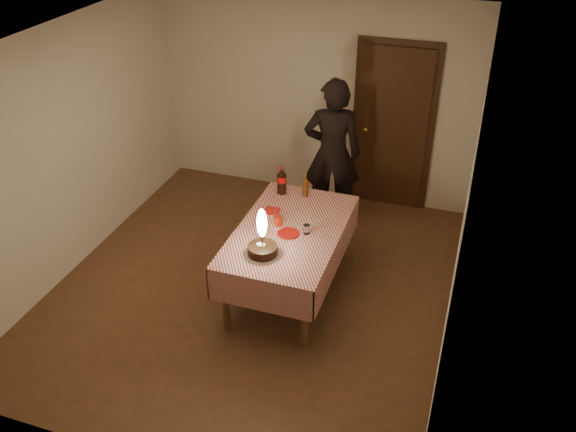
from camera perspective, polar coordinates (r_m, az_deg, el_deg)
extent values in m
cube|color=brown|center=(6.53, -3.30, -6.62)|extent=(4.00, 4.50, 0.01)
cube|color=beige|center=(7.75, 2.58, 10.97)|extent=(4.00, 0.04, 2.60)
cube|color=beige|center=(4.19, -15.34, -10.54)|extent=(4.00, 0.04, 2.60)
cube|color=beige|center=(6.76, -19.73, 5.85)|extent=(0.04, 4.50, 2.60)
cube|color=beige|center=(5.46, 16.18, 0.20)|extent=(0.04, 4.50, 2.60)
cube|color=silver|center=(5.32, -4.19, 15.92)|extent=(4.00, 4.50, 0.04)
cube|color=#472814|center=(7.64, 9.75, 7.97)|extent=(0.85, 0.05, 2.05)
sphere|color=#B28C33|center=(7.65, 7.30, 8.01)|extent=(0.06, 0.06, 0.06)
cube|color=brown|center=(6.04, 0.15, -1.51)|extent=(0.90, 1.60, 0.04)
cylinder|color=brown|center=(5.82, -5.86, -7.73)|extent=(0.07, 0.07, 0.71)
cylinder|color=brown|center=(5.61, 1.55, -9.38)|extent=(0.07, 0.07, 0.71)
cylinder|color=brown|center=(6.94, -0.98, -0.38)|extent=(0.07, 0.07, 0.71)
cylinder|color=brown|center=(6.76, 5.28, -1.50)|extent=(0.07, 0.07, 0.71)
cube|color=beige|center=(6.02, 0.15, -1.30)|extent=(1.02, 1.72, 0.01)
cube|color=beige|center=(5.48, -2.70, -7.47)|extent=(1.02, 0.01, 0.34)
cube|color=beige|center=(6.81, 2.42, 1.17)|extent=(1.02, 0.01, 0.34)
cube|color=beige|center=(6.27, -4.23, -1.85)|extent=(0.01, 1.72, 0.34)
cube|color=beige|center=(6.01, 4.72, -3.54)|extent=(0.01, 1.72, 0.34)
cylinder|color=white|center=(5.67, -2.38, -3.55)|extent=(0.35, 0.35, 0.01)
cylinder|color=black|center=(5.65, -2.39, -3.17)|extent=(0.28, 0.28, 0.09)
cylinder|color=white|center=(5.64, -2.54, -2.67)|extent=(0.07, 0.07, 0.00)
sphere|color=red|center=(5.60, -2.10, -2.83)|extent=(0.02, 0.02, 0.02)
cube|color=#19721E|center=(5.59, -1.99, -3.00)|extent=(0.02, 0.01, 0.00)
cube|color=#19721E|center=(5.60, -2.25, -2.98)|extent=(0.01, 0.02, 0.00)
cylinder|color=#262628|center=(5.59, -2.41, -2.30)|extent=(0.01, 0.01, 0.12)
ellipsoid|color=#FFF2BF|center=(5.49, -2.46, -0.66)|extent=(0.09, 0.09, 0.29)
sphere|color=white|center=(5.54, -2.43, -1.62)|extent=(0.04, 0.04, 0.04)
cylinder|color=#A70F0B|center=(5.95, 0.03, -1.64)|extent=(0.22, 0.22, 0.01)
cylinder|color=#A81F0B|center=(6.06, -0.94, -0.47)|extent=(0.08, 0.08, 0.10)
cylinder|color=white|center=(5.94, 1.75, -1.23)|extent=(0.07, 0.07, 0.09)
cube|color=red|center=(6.30, -1.55, 0.46)|extent=(0.15, 0.15, 0.02)
cylinder|color=black|center=(6.59, -0.59, 3.01)|extent=(0.10, 0.10, 0.22)
cylinder|color=red|center=(6.56, -0.60, 3.47)|extent=(0.10, 0.10, 0.07)
cone|color=black|center=(6.52, -0.60, 4.17)|extent=(0.10, 0.10, 0.08)
cylinder|color=red|center=(6.50, -0.60, 4.52)|extent=(0.03, 0.03, 0.02)
cylinder|color=#592C0F|center=(6.55, 1.64, 2.60)|extent=(0.06, 0.06, 0.18)
cone|color=#592C0F|center=(6.49, 1.66, 3.53)|extent=(0.06, 0.06, 0.06)
cylinder|color=olive|center=(6.48, 1.66, 3.80)|extent=(0.02, 0.02, 0.02)
imported|color=black|center=(7.18, 4.16, 5.83)|extent=(0.76, 0.59, 1.84)
cube|color=black|center=(7.04, 4.38, 11.07)|extent=(0.15, 0.12, 0.10)
cylinder|color=black|center=(7.11, 4.38, 11.29)|extent=(0.09, 0.10, 0.08)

